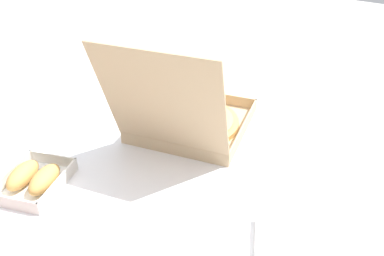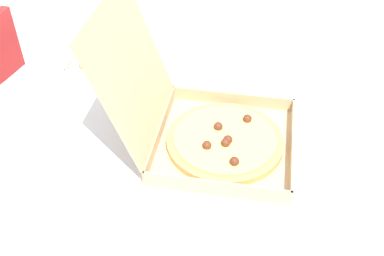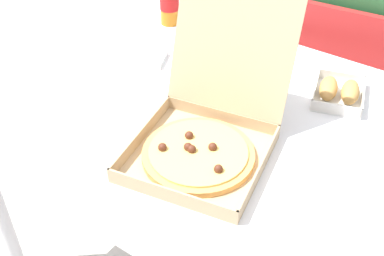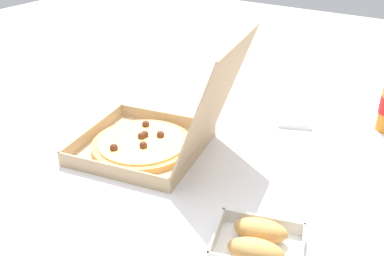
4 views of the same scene
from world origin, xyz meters
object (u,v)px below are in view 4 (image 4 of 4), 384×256
Objects in this scene: napkin_pile at (295,119)px; bread_side_box at (258,242)px; paper_menu at (201,89)px; pizza_box_open at (154,137)px.

bread_side_box is at bearing 14.50° from napkin_pile.
bread_side_box reaches higher than napkin_pile.
bread_side_box is 0.65m from napkin_pile.
paper_menu is 0.42m from napkin_pile.
bread_side_box is at bearing 64.41° from pizza_box_open.
bread_side_box reaches higher than paper_menu.
paper_menu is at bearing -98.37° from napkin_pile.
pizza_box_open is at bearing -33.61° from napkin_pile.
napkin_pile is at bearing 77.86° from paper_menu.
bread_side_box is 0.90m from paper_menu.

